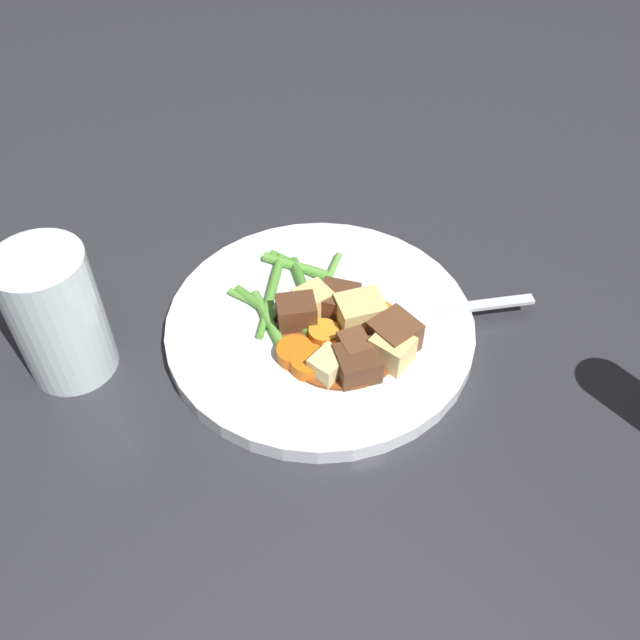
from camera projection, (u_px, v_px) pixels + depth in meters
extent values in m
plane|color=#2D2D33|center=(320.00, 332.00, 0.60)|extent=(3.00, 3.00, 0.00)
cylinder|color=white|center=(320.00, 326.00, 0.59)|extent=(0.26, 0.26, 0.02)
cylinder|color=brown|center=(344.00, 340.00, 0.57)|extent=(0.10, 0.10, 0.00)
cylinder|color=orange|center=(365.00, 337.00, 0.56)|extent=(0.04, 0.04, 0.01)
cylinder|color=orange|center=(324.00, 333.00, 0.57)|extent=(0.03, 0.03, 0.01)
cylinder|color=orange|center=(333.00, 357.00, 0.55)|extent=(0.04, 0.04, 0.01)
cylinder|color=orange|center=(295.00, 353.00, 0.55)|extent=(0.03, 0.03, 0.01)
cylinder|color=orange|center=(378.00, 316.00, 0.58)|extent=(0.04, 0.04, 0.01)
cylinder|color=orange|center=(309.00, 363.00, 0.54)|extent=(0.04, 0.04, 0.01)
cylinder|color=orange|center=(395.00, 329.00, 0.57)|extent=(0.03, 0.03, 0.01)
cube|color=#E5CC7A|center=(360.00, 313.00, 0.57)|extent=(0.04, 0.04, 0.03)
cube|color=#EAD68C|center=(328.00, 365.00, 0.54)|extent=(0.03, 0.03, 0.02)
cube|color=#E5CC7A|center=(309.00, 304.00, 0.58)|extent=(0.03, 0.03, 0.03)
cube|color=#E5CC7A|center=(392.00, 350.00, 0.54)|extent=(0.04, 0.03, 0.03)
cube|color=#56331E|center=(338.00, 302.00, 0.58)|extent=(0.05, 0.05, 0.02)
cube|color=brown|center=(356.00, 348.00, 0.55)|extent=(0.03, 0.03, 0.02)
cube|color=#56331E|center=(296.00, 313.00, 0.57)|extent=(0.04, 0.04, 0.03)
cube|color=#56331E|center=(357.00, 363.00, 0.54)|extent=(0.04, 0.04, 0.02)
cube|color=brown|center=(394.00, 336.00, 0.55)|extent=(0.04, 0.04, 0.03)
cylinder|color=#66AD42|center=(331.00, 272.00, 0.62)|extent=(0.04, 0.04, 0.01)
cylinder|color=#599E38|center=(257.00, 303.00, 0.59)|extent=(0.05, 0.02, 0.01)
cylinder|color=#4C8E33|center=(302.00, 330.00, 0.57)|extent=(0.07, 0.04, 0.01)
cylinder|color=#4C8E33|center=(304.00, 287.00, 0.61)|extent=(0.07, 0.03, 0.01)
cylinder|color=#599E38|center=(303.00, 268.00, 0.62)|extent=(0.07, 0.03, 0.01)
cylinder|color=#599E38|center=(267.00, 309.00, 0.59)|extent=(0.05, 0.05, 0.01)
cylinder|color=#66AD42|center=(255.00, 303.00, 0.59)|extent=(0.05, 0.03, 0.01)
cylinder|color=#599E38|center=(273.00, 285.00, 0.61)|extent=(0.06, 0.06, 0.01)
cylinder|color=#66AD42|center=(296.00, 266.00, 0.62)|extent=(0.06, 0.04, 0.01)
cylinder|color=#66AD42|center=(272.00, 326.00, 0.57)|extent=(0.08, 0.02, 0.01)
cube|color=silver|center=(470.00, 307.00, 0.59)|extent=(0.05, 0.11, 0.00)
cube|color=silver|center=(395.00, 316.00, 0.59)|extent=(0.03, 0.03, 0.00)
cylinder|color=silver|center=(359.00, 312.00, 0.59)|extent=(0.02, 0.04, 0.00)
cylinder|color=silver|center=(360.00, 318.00, 0.58)|extent=(0.02, 0.04, 0.00)
cylinder|color=silver|center=(362.00, 323.00, 0.58)|extent=(0.02, 0.04, 0.00)
cylinder|color=silver|center=(363.00, 328.00, 0.58)|extent=(0.02, 0.04, 0.00)
cylinder|color=silver|center=(57.00, 315.00, 0.53)|extent=(0.07, 0.07, 0.12)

